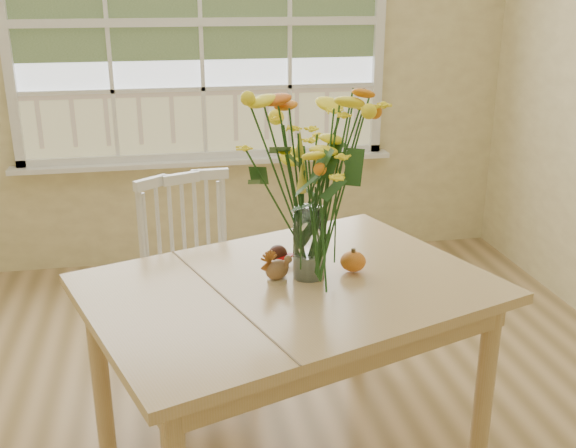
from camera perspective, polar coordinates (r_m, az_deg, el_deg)
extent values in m
cube|color=#CDBB83|center=(4.32, -7.34, 13.97)|extent=(4.00, 0.02, 2.70)
cube|color=silver|center=(4.29, -7.45, 16.61)|extent=(2.20, 0.00, 1.60)
cube|color=white|center=(4.37, -6.91, 5.24)|extent=(2.42, 0.12, 0.03)
cube|color=tan|center=(2.44, 0.09, -5.48)|extent=(1.65, 1.40, 0.04)
cube|color=tan|center=(2.47, 0.09, -6.95)|extent=(1.49, 1.25, 0.10)
cylinder|color=tan|center=(2.76, -15.64, -11.91)|extent=(0.07, 0.07, 0.71)
cylinder|color=tan|center=(2.68, 16.34, -12.97)|extent=(0.07, 0.07, 0.71)
cylinder|color=tan|center=(3.21, 5.85, -6.53)|extent=(0.07, 0.07, 0.71)
cube|color=white|center=(3.06, -7.34, -5.94)|extent=(0.56, 0.54, 0.05)
cube|color=white|center=(3.11, -8.81, -0.60)|extent=(0.43, 0.19, 0.50)
cylinder|color=white|center=(2.99, -8.92, -11.85)|extent=(0.04, 0.04, 0.43)
cylinder|color=white|center=(3.25, -11.10, -9.24)|extent=(0.04, 0.04, 0.43)
cylinder|color=white|center=(3.10, -3.03, -10.30)|extent=(0.04, 0.04, 0.43)
cylinder|color=white|center=(3.36, -5.61, -7.93)|extent=(0.04, 0.04, 0.43)
cylinder|color=white|center=(2.44, 1.78, -1.62)|extent=(0.12, 0.12, 0.26)
ellipsoid|color=#C96117|center=(2.52, 5.52, -3.26)|extent=(0.10, 0.10, 0.08)
cylinder|color=#CCB78C|center=(2.44, -0.94, -4.76)|extent=(0.07, 0.07, 0.01)
ellipsoid|color=brown|center=(2.43, -0.94, -3.89)|extent=(0.11, 0.10, 0.07)
ellipsoid|color=#38160F|center=(2.60, -0.85, -2.56)|extent=(0.07, 0.07, 0.06)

